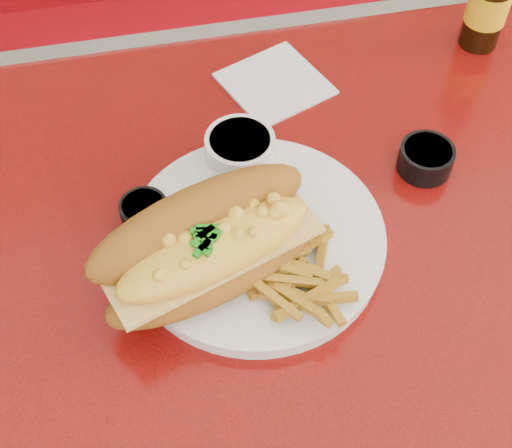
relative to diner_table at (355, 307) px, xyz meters
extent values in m
cube|color=red|center=(0.00, 0.00, 0.14)|extent=(1.20, 0.80, 0.04)
cube|color=silver|center=(0.00, 0.40, 0.14)|extent=(1.22, 0.03, 0.04)
cylinder|color=silver|center=(0.00, 0.00, -0.24)|extent=(0.09, 0.09, 0.72)
cube|color=maroon|center=(0.00, 0.78, -0.38)|extent=(1.20, 0.50, 0.45)
cylinder|color=silver|center=(-0.13, 0.02, 0.17)|extent=(0.29, 0.29, 0.02)
cylinder|color=silver|center=(-0.13, 0.02, 0.18)|extent=(0.29, 0.29, 0.00)
ellipsoid|color=#945917|center=(-0.18, -0.03, 0.21)|extent=(0.26, 0.16, 0.05)
cube|color=#E9C268|center=(-0.18, -0.03, 0.23)|extent=(0.24, 0.14, 0.01)
ellipsoid|color=yellow|center=(-0.18, -0.03, 0.24)|extent=(0.23, 0.14, 0.05)
ellipsoid|color=#945917|center=(-0.20, 0.00, 0.24)|extent=(0.27, 0.17, 0.10)
cube|color=silver|center=(-0.07, -0.01, 0.18)|extent=(0.03, 0.11, 0.00)
cube|color=silver|center=(-0.05, 0.05, 0.18)|extent=(0.02, 0.03, 0.00)
cylinder|color=silver|center=(-0.12, 0.14, 0.19)|extent=(0.09, 0.09, 0.05)
cylinder|color=black|center=(-0.12, 0.14, 0.21)|extent=(0.08, 0.08, 0.01)
cylinder|color=black|center=(-0.25, 0.08, 0.18)|extent=(0.06, 0.06, 0.03)
cylinder|color=#DF7651|center=(-0.25, 0.08, 0.19)|extent=(0.05, 0.05, 0.01)
cylinder|color=black|center=(0.10, 0.09, 0.18)|extent=(0.07, 0.07, 0.03)
cylinder|color=#DF7651|center=(0.10, 0.09, 0.19)|extent=(0.06, 0.06, 0.01)
cylinder|color=black|center=(0.25, 0.30, 0.23)|extent=(0.07, 0.07, 0.14)
cylinder|color=gold|center=(0.25, 0.30, 0.22)|extent=(0.07, 0.07, 0.05)
cube|color=silver|center=(-0.05, 0.27, 0.16)|extent=(0.16, 0.16, 0.00)
camera|label=1|loc=(-0.23, -0.44, 0.83)|focal=50.00mm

